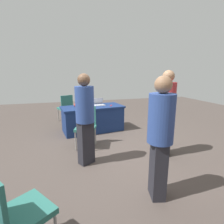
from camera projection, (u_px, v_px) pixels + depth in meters
name	position (u px, v px, depth m)	size (l,w,h in m)	color
ground_plane	(117.00, 151.00, 3.93)	(14.40, 14.40, 0.00)	#4C423D
table_foreground	(93.00, 118.00, 5.25)	(1.87, 1.04, 0.75)	navy
chair_near_front	(86.00, 124.00, 4.10)	(0.57, 0.57, 0.95)	#9E9993
chair_tucked_right	(66.00, 107.00, 6.15)	(0.57, 0.57, 0.96)	#9E9993
chair_aisle	(14.00, 211.00, 1.52)	(0.61, 0.61, 0.96)	#9E9993
person_presenter	(85.00, 115.00, 3.23)	(0.46, 0.46, 1.71)	#26262D
person_attendee_standing	(160.00, 133.00, 2.31)	(0.41, 0.41, 1.69)	#26262D
person_attendee_browsing	(166.00, 109.00, 3.55)	(0.47, 0.47, 1.76)	#26262D
laptop_silver	(99.00, 104.00, 5.34)	(0.35, 0.32, 0.21)	silver
yarn_ball	(76.00, 105.00, 5.04)	(0.11, 0.11, 0.11)	#B2382D
scissors_red	(111.00, 106.00, 5.26)	(0.18, 0.04, 0.01)	red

